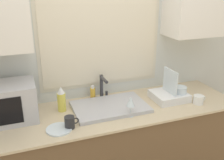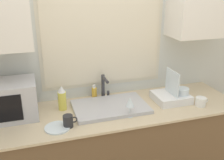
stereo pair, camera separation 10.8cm
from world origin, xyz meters
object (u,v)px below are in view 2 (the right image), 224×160
(dish_rack, at_px, (172,95))
(mug_near_sink, at_px, (68,121))
(faucet, at_px, (104,85))
(spray_bottle, at_px, (62,98))
(microwave, at_px, (8,100))
(soap_bottle, at_px, (94,93))
(wine_glass, at_px, (130,102))

(dish_rack, height_order, mug_near_sink, dish_rack)
(faucet, height_order, spray_bottle, faucet)
(spray_bottle, bearing_deg, faucet, 15.18)
(microwave, xyz_separation_m, spray_bottle, (0.43, 0.01, -0.05))
(dish_rack, xyz_separation_m, spray_bottle, (-0.98, 0.13, 0.05))
(dish_rack, distance_m, spray_bottle, 0.99)
(soap_bottle, bearing_deg, mug_near_sink, -124.91)
(mug_near_sink, distance_m, wine_glass, 0.51)
(faucet, bearing_deg, spray_bottle, -164.82)
(mug_near_sink, relative_size, wine_glass, 0.64)
(mug_near_sink, bearing_deg, spray_bottle, 91.09)
(microwave, distance_m, spray_bottle, 0.43)
(spray_bottle, relative_size, wine_glass, 1.26)
(spray_bottle, bearing_deg, dish_rack, -7.36)
(faucet, distance_m, microwave, 0.84)
(dish_rack, bearing_deg, wine_glass, -161.43)
(soap_bottle, distance_m, wine_glass, 0.47)
(spray_bottle, bearing_deg, soap_bottle, 24.07)
(soap_bottle, xyz_separation_m, wine_glass, (0.19, -0.43, 0.07))
(soap_bottle, bearing_deg, spray_bottle, -155.93)
(faucet, xyz_separation_m, soap_bottle, (-0.09, 0.03, -0.08))
(mug_near_sink, bearing_deg, dish_rack, 10.11)
(spray_bottle, xyz_separation_m, mug_near_sink, (0.01, -0.30, -0.06))
(dish_rack, distance_m, mug_near_sink, 0.99)
(faucet, bearing_deg, microwave, -171.87)
(faucet, distance_m, spray_bottle, 0.42)
(microwave, distance_m, wine_glass, 0.97)
(wine_glass, bearing_deg, mug_near_sink, -178.43)
(soap_bottle, relative_size, mug_near_sink, 1.21)
(soap_bottle, height_order, wine_glass, wine_glass)
(spray_bottle, bearing_deg, microwave, -178.73)
(soap_bottle, bearing_deg, wine_glass, -65.90)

